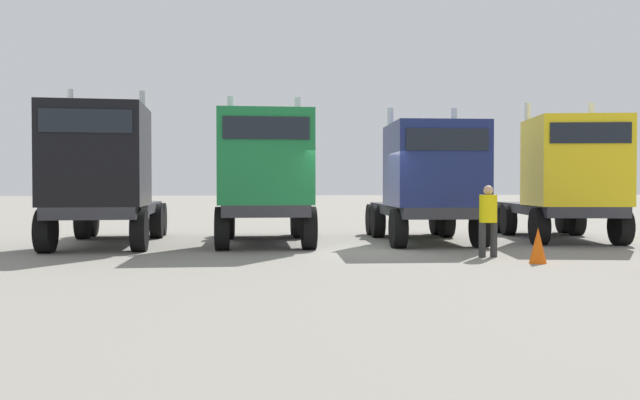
{
  "coord_description": "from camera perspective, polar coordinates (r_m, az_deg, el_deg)",
  "views": [
    {
      "loc": [
        -3.41,
        -15.44,
        1.61
      ],
      "look_at": [
        -0.43,
        2.55,
        1.22
      ],
      "focal_mm": 34.95,
      "sensor_mm": 36.0,
      "label": 1
    }
  ],
  "objects": [
    {
      "name": "ground",
      "position": [
        15.9,
        3.03,
        -4.58
      ],
      "size": [
        200.0,
        200.0,
        0.0
      ],
      "primitive_type": "plane",
      "color": "gray"
    },
    {
      "name": "semi_truck_black",
      "position": [
        17.42,
        -19.31,
        2.2
      ],
      "size": [
        2.61,
        6.47,
        4.27
      ],
      "rotation": [
        0.0,
        0.0,
        -1.58
      ],
      "color": "#333338",
      "rests_on": "ground"
    },
    {
      "name": "semi_truck_green",
      "position": [
        17.01,
        -5.06,
        2.16
      ],
      "size": [
        2.87,
        6.01,
        4.16
      ],
      "rotation": [
        0.0,
        0.0,
        -1.63
      ],
      "color": "#333338",
      "rests_on": "ground"
    },
    {
      "name": "semi_truck_navy",
      "position": [
        17.73,
        9.99,
        1.74
      ],
      "size": [
        3.08,
        5.96,
        3.92
      ],
      "rotation": [
        0.0,
        0.0,
        -1.67
      ],
      "color": "#333338",
      "rests_on": "ground"
    },
    {
      "name": "semi_truck_yellow",
      "position": [
        19.54,
        21.69,
        1.85
      ],
      "size": [
        3.7,
        6.17,
        4.15
      ],
      "rotation": [
        0.0,
        0.0,
        -1.79
      ],
      "color": "#333338",
      "rests_on": "ground"
    },
    {
      "name": "visitor_in_hivis",
      "position": [
        14.67,
        15.14,
        -1.41
      ],
      "size": [
        0.44,
        0.4,
        1.64
      ],
      "rotation": [
        0.0,
        0.0,
        1.58
      ],
      "color": "#313131",
      "rests_on": "ground"
    },
    {
      "name": "traffic_cone_near",
      "position": [
        13.84,
        19.33,
        -3.95
      ],
      "size": [
        0.36,
        0.36,
        0.75
      ],
      "primitive_type": "cone",
      "color": "#F2590C",
      "rests_on": "ground"
    }
  ]
}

